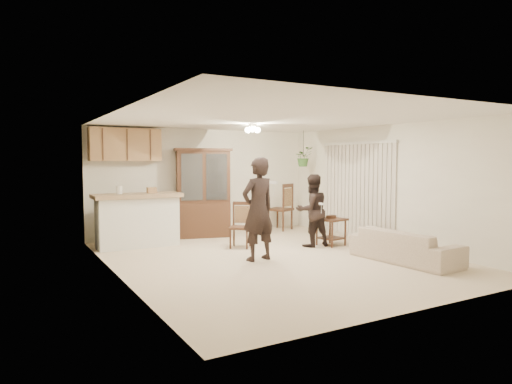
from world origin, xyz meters
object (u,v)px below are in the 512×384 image
side_table (331,231)px  chair_bar (152,231)px  china_hutch (203,193)px  child (312,214)px  chair_hutch_left (240,235)px  sofa (405,241)px  chair_hutch_right (280,217)px  adult (258,210)px

side_table → chair_bar: size_ratio=0.66×
china_hutch → chair_bar: size_ratio=2.15×
child → chair_hutch_left: size_ratio=1.47×
side_table → sofa: bearing=-85.3°
sofa → child: size_ratio=1.39×
child → chair_hutch_right: (0.64, 2.23, -0.34)m
sofa → china_hutch: size_ratio=0.92×
child → china_hutch: (-1.48, 2.19, 0.33)m
child → chair_hutch_left: bearing=-19.7°
side_table → chair_hutch_right: (0.23, 2.34, 0.04)m
sofa → adult: bearing=53.5°
sofa → side_table: (-0.15, 1.84, -0.07)m
sofa → chair_hutch_right: 4.18m
chair_bar → chair_hutch_left: bearing=-58.1°
sofa → side_table: sofa is taller
chair_hutch_left → adult: bearing=-63.5°
chair_bar → adult: bearing=-81.1°
adult → chair_hutch_left: (0.26, 1.20, -0.64)m
child → side_table: bearing=169.6°
sofa → chair_hutch_left: (-1.90, 2.56, -0.11)m
child → chair_bar: bearing=-29.5°
adult → child: 1.73m
sofa → adult: 2.61m
chair_hutch_right → chair_bar: bearing=-20.5°
china_hutch → chair_hutch_right: 2.23m
sofa → chair_bar: (-3.33, 3.83, -0.10)m
china_hutch → chair_hutch_left: 1.75m
chair_hutch_right → china_hutch: bearing=-25.2°
china_hutch → chair_hutch_left: bearing=-70.1°
sofa → chair_bar: size_ratio=1.97×
chair_bar → child: bearing=-50.6°
sofa → chair_bar: chair_bar is taller
child → china_hutch: size_ratio=0.66×
chair_hutch_left → chair_hutch_right: chair_hutch_right is taller
child → china_hutch: 2.66m
side_table → chair_hutch_right: bearing=84.3°
sofa → china_hutch: (-2.04, 4.14, 0.64)m
sofa → chair_hutch_left: size_ratio=2.04×
child → china_hutch: bearing=-51.3°
child → chair_hutch_right: bearing=-101.5°
sofa → chair_hutch_left: bearing=32.3°
sofa → chair_hutch_left: 3.19m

